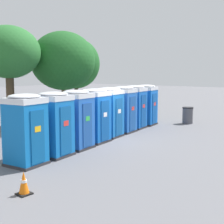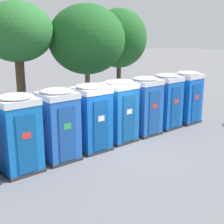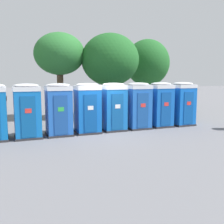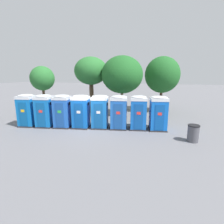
{
  "view_description": "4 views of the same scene",
  "coord_description": "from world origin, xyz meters",
  "px_view_note": "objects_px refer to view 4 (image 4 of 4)",
  "views": [
    {
      "loc": [
        -11.31,
        -9.85,
        3.24
      ],
      "look_at": [
        0.84,
        0.47,
        1.26
      ],
      "focal_mm": 50.0,
      "sensor_mm": 36.0,
      "label": 1
    },
    {
      "loc": [
        -5.85,
        -9.86,
        4.35
      ],
      "look_at": [
        0.23,
        0.37,
        1.3
      ],
      "focal_mm": 50.0,
      "sensor_mm": 36.0,
      "label": 2
    },
    {
      "loc": [
        -2.35,
        -12.92,
        2.85
      ],
      "look_at": [
        0.56,
        0.42,
        1.0
      ],
      "focal_mm": 42.0,
      "sensor_mm": 36.0,
      "label": 3
    },
    {
      "loc": [
        5.02,
        -11.76,
        4.13
      ],
      "look_at": [
        1.59,
        0.6,
        1.28
      ],
      "focal_mm": 28.0,
      "sensor_mm": 36.0,
      "label": 4
    }
  ],
  "objects_px": {
    "portapotty_4": "(100,112)",
    "street_tree_3": "(162,75)",
    "portapotty_7": "(158,113)",
    "portapotty_0": "(27,110)",
    "portapotty_6": "(138,112)",
    "portapotty_5": "(119,112)",
    "portapotty_2": "(62,111)",
    "portapotty_1": "(44,111)",
    "portapotty_3": "(81,111)",
    "street_tree_1": "(122,75)",
    "trash_can": "(193,133)",
    "street_tree_2": "(42,79)",
    "street_tree_0": "(91,71)"
  },
  "relations": [
    {
      "from": "street_tree_3",
      "to": "trash_can",
      "type": "relative_size",
      "value": 5.51
    },
    {
      "from": "portapotty_3",
      "to": "portapotty_2",
      "type": "bearing_deg",
      "value": -169.26
    },
    {
      "from": "street_tree_0",
      "to": "portapotty_5",
      "type": "bearing_deg",
      "value": -48.86
    },
    {
      "from": "portapotty_4",
      "to": "portapotty_6",
      "type": "distance_m",
      "value": 2.91
    },
    {
      "from": "portapotty_0",
      "to": "portapotty_5",
      "type": "xyz_separation_m",
      "value": [
        7.15,
        1.26,
        -0.0
      ]
    },
    {
      "from": "portapotty_1",
      "to": "street_tree_2",
      "type": "relative_size",
      "value": 0.52
    },
    {
      "from": "portapotty_0",
      "to": "portapotty_6",
      "type": "height_order",
      "value": "same"
    },
    {
      "from": "portapotty_1",
      "to": "portapotty_5",
      "type": "relative_size",
      "value": 1.0
    },
    {
      "from": "portapotty_2",
      "to": "street_tree_1",
      "type": "xyz_separation_m",
      "value": [
        3.6,
        4.98,
        2.7
      ]
    },
    {
      "from": "street_tree_0",
      "to": "trash_can",
      "type": "distance_m",
      "value": 11.52
    },
    {
      "from": "portapotty_5",
      "to": "street_tree_2",
      "type": "bearing_deg",
      "value": 159.33
    },
    {
      "from": "portapotty_4",
      "to": "street_tree_3",
      "type": "distance_m",
      "value": 8.86
    },
    {
      "from": "portapotty_1",
      "to": "portapotty_3",
      "type": "bearing_deg",
      "value": 10.47
    },
    {
      "from": "portapotty_2",
      "to": "portapotty_5",
      "type": "relative_size",
      "value": 1.0
    },
    {
      "from": "portapotty_0",
      "to": "trash_can",
      "type": "xyz_separation_m",
      "value": [
        12.17,
        -0.09,
        -0.75
      ]
    },
    {
      "from": "portapotty_3",
      "to": "street_tree_1",
      "type": "xyz_separation_m",
      "value": [
        2.17,
        4.7,
        2.7
      ]
    },
    {
      "from": "portapotty_3",
      "to": "portapotty_1",
      "type": "bearing_deg",
      "value": -169.53
    },
    {
      "from": "portapotty_5",
      "to": "street_tree_1",
      "type": "xyz_separation_m",
      "value": [
        -0.68,
        4.17,
        2.7
      ]
    },
    {
      "from": "street_tree_3",
      "to": "portapotty_0",
      "type": "bearing_deg",
      "value": -141.01
    },
    {
      "from": "portapotty_6",
      "to": "street_tree_1",
      "type": "height_order",
      "value": "street_tree_1"
    },
    {
      "from": "portapotty_2",
      "to": "portapotty_5",
      "type": "bearing_deg",
      "value": 10.67
    },
    {
      "from": "street_tree_3",
      "to": "portapotty_3",
      "type": "bearing_deg",
      "value": -128.01
    },
    {
      "from": "portapotty_0",
      "to": "portapotty_5",
      "type": "height_order",
      "value": "same"
    },
    {
      "from": "street_tree_0",
      "to": "street_tree_1",
      "type": "bearing_deg",
      "value": -8.15
    },
    {
      "from": "portapotty_5",
      "to": "portapotty_7",
      "type": "distance_m",
      "value": 2.91
    },
    {
      "from": "portapotty_3",
      "to": "street_tree_0",
      "type": "distance_m",
      "value": 6.13
    },
    {
      "from": "portapotty_4",
      "to": "portapotty_5",
      "type": "distance_m",
      "value": 1.45
    },
    {
      "from": "street_tree_3",
      "to": "portapotty_4",
      "type": "bearing_deg",
      "value": -121.75
    },
    {
      "from": "portapotty_3",
      "to": "street_tree_1",
      "type": "height_order",
      "value": "street_tree_1"
    },
    {
      "from": "portapotty_5",
      "to": "portapotty_6",
      "type": "xyz_separation_m",
      "value": [
        1.43,
        0.28,
        0.0
      ]
    },
    {
      "from": "portapotty_3",
      "to": "street_tree_2",
      "type": "bearing_deg",
      "value": 147.4
    },
    {
      "from": "street_tree_0",
      "to": "portapotty_4",
      "type": "bearing_deg",
      "value": -61.65
    },
    {
      "from": "street_tree_0",
      "to": "portapotty_3",
      "type": "bearing_deg",
      "value": -76.9
    },
    {
      "from": "portapotty_7",
      "to": "street_tree_3",
      "type": "xyz_separation_m",
      "value": [
        0.14,
        6.51,
        2.68
      ]
    },
    {
      "from": "portapotty_4",
      "to": "trash_can",
      "type": "bearing_deg",
      "value": -9.98
    },
    {
      "from": "portapotty_5",
      "to": "street_tree_3",
      "type": "bearing_deg",
      "value": 66.64
    },
    {
      "from": "street_tree_3",
      "to": "trash_can",
      "type": "height_order",
      "value": "street_tree_3"
    },
    {
      "from": "portapotty_0",
      "to": "portapotty_1",
      "type": "bearing_deg",
      "value": 7.72
    },
    {
      "from": "street_tree_2",
      "to": "trash_can",
      "type": "height_order",
      "value": "street_tree_2"
    },
    {
      "from": "portapotty_6",
      "to": "portapotty_7",
      "type": "height_order",
      "value": "same"
    },
    {
      "from": "portapotty_7",
      "to": "street_tree_3",
      "type": "height_order",
      "value": "street_tree_3"
    },
    {
      "from": "street_tree_1",
      "to": "portapotty_2",
      "type": "bearing_deg",
      "value": -125.88
    },
    {
      "from": "portapotty_2",
      "to": "portapotty_4",
      "type": "xyz_separation_m",
      "value": [
        2.85,
        0.59,
        0.0
      ]
    },
    {
      "from": "street_tree_1",
      "to": "trash_can",
      "type": "bearing_deg",
      "value": -44.09
    },
    {
      "from": "portapotty_5",
      "to": "portapotty_4",
      "type": "bearing_deg",
      "value": -171.41
    },
    {
      "from": "street_tree_3",
      "to": "trash_can",
      "type": "bearing_deg",
      "value": -76.44
    },
    {
      "from": "portapotty_7",
      "to": "portapotty_6",
      "type": "bearing_deg",
      "value": -173.01
    },
    {
      "from": "portapotty_4",
      "to": "street_tree_0",
      "type": "height_order",
      "value": "street_tree_0"
    },
    {
      "from": "portapotty_0",
      "to": "portapotty_1",
      "type": "xyz_separation_m",
      "value": [
        1.44,
        0.2,
        -0.0
      ]
    },
    {
      "from": "portapotty_3",
      "to": "portapotty_6",
      "type": "relative_size",
      "value": 1.0
    }
  ]
}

